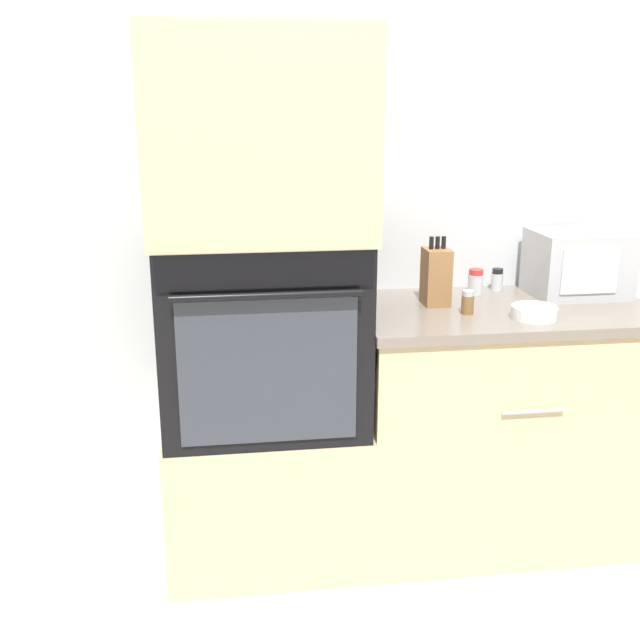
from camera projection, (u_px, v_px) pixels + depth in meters
ground_plane at (374, 585)px, 2.65m from camera, size 12.00×12.00×0.00m
wall_back at (347, 208)px, 2.89m from camera, size 8.00×0.05×2.50m
oven_cabinet_base at (266, 482)px, 2.81m from camera, size 0.72×0.60×0.54m
wall_oven at (262, 329)px, 2.63m from camera, size 0.69×0.64×0.67m
oven_cabinet_upper at (258, 135)px, 2.45m from camera, size 0.72×0.60×0.66m
counter_unit at (497, 422)px, 2.87m from camera, size 1.09×0.63×0.92m
microwave at (578, 263)px, 2.86m from camera, size 0.35×0.28×0.25m
knife_block at (436, 276)px, 2.74m from camera, size 0.09×0.11×0.25m
bowl at (534, 312)px, 2.58m from camera, size 0.16×0.16×0.04m
condiment_jar_near at (468, 302)px, 2.63m from camera, size 0.04×0.04×0.08m
condiment_jar_mid at (475, 282)px, 2.90m from camera, size 0.06×0.06×0.10m
condiment_jar_far at (497, 280)px, 2.95m from camera, size 0.05×0.05×0.09m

